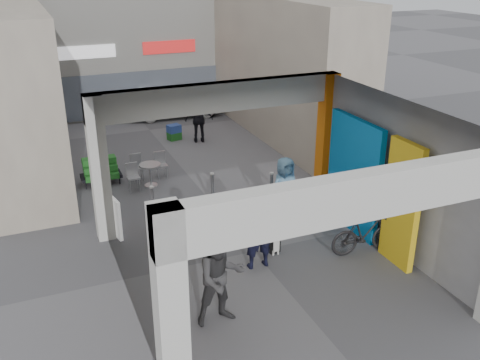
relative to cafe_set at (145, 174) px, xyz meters
name	(u,v)px	position (x,y,z in m)	size (l,w,h in m)	color
ground	(254,252)	(1.35, -4.92, -0.28)	(90.00, 90.00, 0.00)	slate
arcade_canopy	(296,167)	(1.89, -5.74, 2.02)	(6.40, 6.45, 6.40)	silver
far_building	(120,13)	(1.35, 9.08, 3.71)	(18.00, 4.08, 8.00)	silver
plaza_bldg_left	(17,91)	(-3.15, 2.58, 2.22)	(2.00, 9.00, 5.00)	#AEA490
plaza_bldg_right	(284,68)	(5.85, 2.58, 2.22)	(2.00, 9.00, 5.00)	#AEA490
bollard_left	(153,204)	(-0.39, -2.52, 0.19)	(0.09, 0.09, 0.94)	gray
bollard_center	(213,191)	(1.28, -2.36, 0.21)	(0.09, 0.09, 0.98)	gray
bollard_right	(271,188)	(2.89, -2.63, 0.14)	(0.09, 0.09, 0.84)	gray
advert_board_near	(166,329)	(-1.39, -7.43, 0.22)	(0.16, 0.56, 1.00)	white
advert_board_far	(116,218)	(-1.39, -2.99, 0.22)	(0.18, 0.56, 1.00)	white
cafe_set	(145,174)	(0.00, 0.00, 0.00)	(1.33, 1.07, 0.80)	#9F9FA4
produce_stand	(101,174)	(-1.21, 0.45, 0.02)	(1.17, 0.63, 0.77)	black
crate_stack	(174,132)	(1.93, 3.58, 0.00)	(0.52, 0.45, 0.56)	#175217
border_collie	(273,241)	(1.75, -5.10, 0.00)	(0.26, 0.51, 0.70)	black
man_with_dog	(258,227)	(1.17, -5.51, 0.67)	(0.70, 0.46, 1.91)	black
man_back_turned	(221,277)	(-0.22, -6.97, 0.66)	(0.92, 0.72, 1.90)	#3A3A3C
man_elderly	(285,189)	(2.75, -3.67, 0.55)	(0.81, 0.53, 1.66)	#6396C0
man_crates	(199,119)	(2.71, 2.98, 0.56)	(0.99, 0.41, 1.69)	black
bicycle_front	(337,213)	(3.65, -4.73, 0.19)	(0.63, 1.80, 0.95)	black
bicycle_rear	(365,233)	(3.65, -5.91, 0.21)	(0.47, 1.65, 0.99)	black
white_van	(173,101)	(2.75, 6.58, 0.39)	(1.59, 3.94, 1.34)	white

